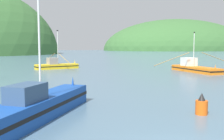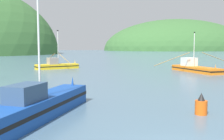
% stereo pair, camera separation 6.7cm
% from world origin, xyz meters
% --- Properties ---
extents(hill_far_left, '(163.90, 131.12, 67.89)m').
position_xyz_m(hill_far_left, '(136.06, 257.67, 0.00)').
color(hill_far_left, '#386633').
rests_on(hill_far_left, ground).
extents(fishing_boat_blue, '(6.90, 10.20, 7.44)m').
position_xyz_m(fishing_boat_blue, '(-5.49, 7.47, 0.78)').
color(fishing_boat_blue, '#19479E').
rests_on(fishing_boat_blue, ground).
extents(fishing_boat_orange, '(15.87, 10.92, 6.84)m').
position_xyz_m(fishing_boat_orange, '(19.63, 31.33, 0.70)').
color(fishing_boat_orange, orange).
rests_on(fishing_boat_orange, ground).
extents(fishing_boat_yellow, '(8.61, 13.85, 7.50)m').
position_xyz_m(fishing_boat_yellow, '(-3.20, 43.32, 0.68)').
color(fishing_boat_yellow, gold).
rests_on(fishing_boat_yellow, ground).
extents(channel_buoy, '(0.77, 0.77, 1.41)m').
position_xyz_m(channel_buoy, '(4.56, 5.83, 0.57)').
color(channel_buoy, '#E55914').
rests_on(channel_buoy, ground).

